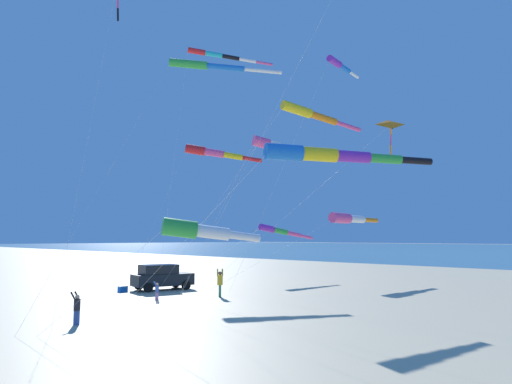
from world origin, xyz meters
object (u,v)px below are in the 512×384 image
person_child_grey_jacket (157,290)px  kite_windsock_black_fish_shape (340,65)px  person_child_green_jacket (77,307)px  kite_windsock_long_streamer_right (311,114)px  person_adult_flyer (220,282)px  kite_windsock_blue_topmost (329,155)px  kite_windsock_magenta_far_left (279,231)px  kite_windsock_yellow_midlevel (281,148)px  kite_windsock_red_high_left (219,55)px  kite_windsock_checkered_midright (197,231)px  parked_car (161,277)px  kite_delta_long_streamer_left (390,125)px  kite_windsock_striped_overhead (208,66)px  kite_windsock_teal_far_right (349,219)px  cooler_box (123,289)px  kite_windsock_white_trailing (213,153)px

person_child_grey_jacket → kite_windsock_black_fish_shape: 23.50m
person_child_green_jacket → kite_windsock_black_fish_shape: kite_windsock_black_fish_shape is taller
kite_windsock_long_streamer_right → kite_windsock_black_fish_shape: (-6.87, -2.24, 6.00)m
person_adult_flyer → kite_windsock_blue_topmost: bearing=64.5°
kite_windsock_long_streamer_right → kite_windsock_magenta_far_left: kite_windsock_long_streamer_right is taller
kite_windsock_blue_topmost → kite_windsock_yellow_midlevel: size_ratio=1.21×
person_child_green_jacket → person_adult_flyer: bearing=-165.7°
kite_windsock_red_high_left → kite_windsock_checkered_midright: size_ratio=2.73×
person_child_grey_jacket → kite_windsock_long_streamer_right: bearing=146.1°
person_child_grey_jacket → kite_windsock_yellow_midlevel: (-5.90, 4.98, 9.02)m
parked_car → kite_windsock_red_high_left: 19.76m
person_child_grey_jacket → kite_windsock_red_high_left: (-9.10, -5.14, 19.19)m
kite_windsock_red_high_left → kite_windsock_magenta_far_left: 16.52m
kite_windsock_blue_topmost → kite_windsock_checkered_midright: kite_windsock_blue_topmost is taller
parked_car → kite_delta_long_streamer_left: size_ratio=0.38×
kite_windsock_striped_overhead → kite_windsock_red_high_left: kite_windsock_red_high_left is taller
kite_windsock_yellow_midlevel → kite_windsock_magenta_far_left: bearing=-137.2°
person_child_green_jacket → kite_windsock_blue_topmost: kite_windsock_blue_topmost is taller
parked_car → person_adult_flyer: parked_car is taller
kite_delta_long_streamer_left → person_child_grey_jacket: bearing=-39.1°
kite_windsock_magenta_far_left → parked_car: bearing=-6.1°
kite_windsock_magenta_far_left → kite_windsock_teal_far_right: 6.33m
cooler_box → kite_windsock_white_trailing: kite_windsock_white_trailing is taller
person_adult_flyer → parked_car: bearing=-85.8°
kite_windsock_striped_overhead → kite_windsock_blue_topmost: 16.24m
person_child_grey_jacket → kite_windsock_blue_topmost: size_ratio=0.09×
kite_delta_long_streamer_left → kite_windsock_red_high_left: bearing=-79.7°
kite_windsock_striped_overhead → kite_windsock_blue_topmost: (4.97, 13.04, -8.30)m
kite_windsock_red_high_left → cooler_box: bearing=-2.0°
parked_car → kite_windsock_red_high_left: (-5.82, -0.61, 18.87)m
kite_delta_long_streamer_left → kite_windsock_blue_topmost: size_ratio=0.96×
kite_delta_long_streamer_left → kite_windsock_white_trailing: (3.24, -14.77, -0.33)m
cooler_box → kite_windsock_checkered_midright: (6.76, 17.34, 3.84)m
kite_windsock_checkered_midright → kite_windsock_black_fish_shape: (-21.29, -8.54, 14.18)m
cooler_box → kite_windsock_black_fish_shape: (-14.53, 8.80, 18.02)m
person_child_grey_jacket → kite_delta_long_streamer_left: 18.62m
person_adult_flyer → kite_windsock_magenta_far_left: bearing=-156.3°
person_adult_flyer → kite_windsock_long_streamer_right: 12.81m
person_child_grey_jacket → person_adult_flyer: bearing=157.0°
parked_car → kite_windsock_yellow_midlevel: kite_windsock_yellow_midlevel is taller
kite_windsock_teal_far_right → kite_windsock_blue_topmost: bearing=31.9°
person_child_grey_jacket → kite_windsock_magenta_far_left: (-14.84, -3.29, 3.82)m
kite_windsock_long_streamer_right → kite_windsock_checkered_midright: bearing=23.6°
parked_car → kite_windsock_yellow_midlevel: 13.15m
kite_delta_long_streamer_left → kite_windsock_teal_far_right: kite_delta_long_streamer_left is taller
person_adult_flyer → kite_windsock_magenta_far_left: kite_windsock_magenta_far_left is taller
person_child_green_jacket → kite_windsock_striped_overhead: size_ratio=0.09×
kite_windsock_blue_topmost → person_child_green_jacket: bearing=-68.4°
kite_windsock_red_high_left → kite_windsock_yellow_midlevel: kite_windsock_red_high_left is taller
person_child_green_jacket → kite_windsock_teal_far_right: size_ratio=0.08×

